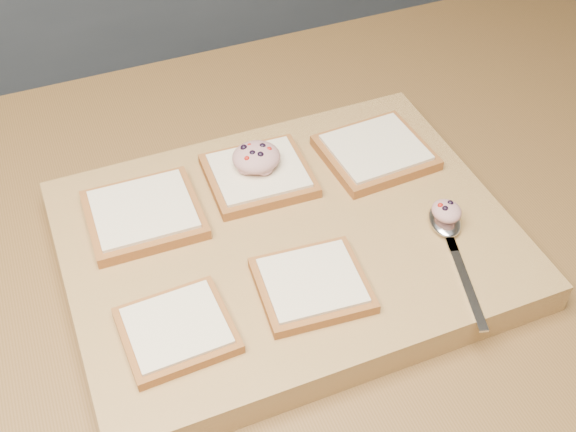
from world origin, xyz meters
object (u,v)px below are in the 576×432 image
at_px(tuna_salad_dollop, 256,157).
at_px(bread_far_center, 259,175).
at_px(cutting_board, 288,243).
at_px(spoon, 447,229).

bearing_deg(tuna_salad_dollop, bread_far_center, -92.80).
bearing_deg(bread_far_center, cutting_board, -89.94).
bearing_deg(cutting_board, bread_far_center, 90.06).
relative_size(cutting_board, bread_far_center, 3.94).
bearing_deg(spoon, bread_far_center, 135.52).
bearing_deg(tuna_salad_dollop, cutting_board, -90.14).
bearing_deg(cutting_board, spoon, -22.56).
distance_m(cutting_board, tuna_salad_dollop, 0.12).
xyz_separation_m(bread_far_center, tuna_salad_dollop, (0.00, 0.01, 0.02)).
distance_m(bread_far_center, tuna_salad_dollop, 0.02).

